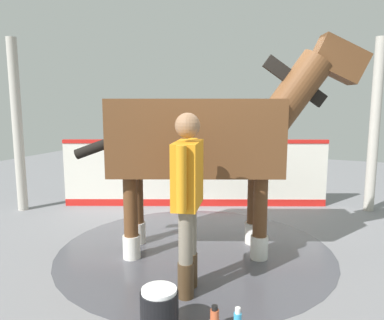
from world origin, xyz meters
TOP-DOWN VIEW (x-y plane):
  - ground_plane at (0.00, 0.00)m, footprint 16.00×16.00m
  - wet_patch at (0.16, -0.06)m, footprint 3.30×3.30m
  - barrier_wall at (-1.66, -0.81)m, footprint 1.78×4.17m
  - roof_post_near at (-2.51, 1.94)m, footprint 0.16×0.16m
  - roof_post_far at (-0.33, -3.36)m, footprint 0.16×0.16m
  - horse at (0.11, 0.06)m, footprint 1.62×3.17m
  - handler at (1.11, 0.25)m, footprint 0.67×0.33m
  - wash_bucket at (1.77, 0.29)m, footprint 0.30×0.30m
  - bottle_spray at (1.58, 0.69)m, footprint 0.07×0.07m

SIDE VIEW (x-z plane):
  - ground_plane at x=0.00m, z-range -0.02..0.00m
  - wet_patch at x=0.16m, z-range 0.00..0.00m
  - bottle_spray at x=1.58m, z-range -0.01..0.19m
  - wash_bucket at x=1.77m, z-range 0.00..0.35m
  - barrier_wall at x=-1.66m, z-range -0.04..1.10m
  - handler at x=1.11m, z-range 0.13..1.83m
  - horse at x=0.11m, z-range 0.11..2.64m
  - roof_post_near at x=-2.51m, z-range 0.00..2.77m
  - roof_post_far at x=-0.33m, z-range 0.00..2.77m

